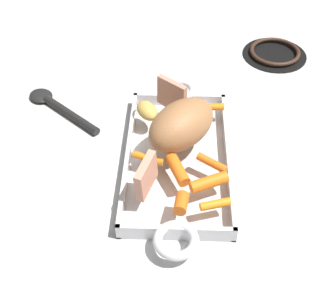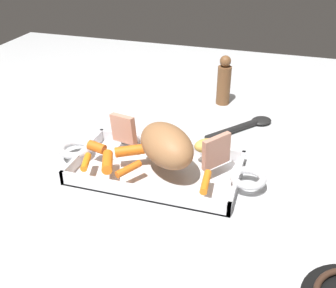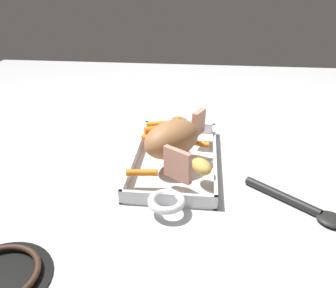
% 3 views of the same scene
% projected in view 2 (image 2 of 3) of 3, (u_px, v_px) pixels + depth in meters
% --- Properties ---
extents(ground_plane, '(2.01, 2.01, 0.00)m').
position_uv_depth(ground_plane, '(157.00, 173.00, 0.92)').
color(ground_plane, silver).
extents(roasting_dish, '(0.49, 0.21, 0.04)m').
position_uv_depth(roasting_dish, '(157.00, 169.00, 0.92)').
color(roasting_dish, silver).
rests_on(roasting_dish, ground_plane).
extents(pork_roast, '(0.18, 0.18, 0.09)m').
position_uv_depth(pork_roast, '(167.00, 145.00, 0.87)').
color(pork_roast, '#A36D43').
rests_on(pork_roast, roasting_dish).
extents(roast_slice_thick, '(0.07, 0.04, 0.07)m').
position_uv_depth(roast_slice_thick, '(123.00, 129.00, 0.96)').
color(roast_slice_thick, tan).
rests_on(roast_slice_thick, roasting_dish).
extents(roast_slice_outer, '(0.05, 0.07, 0.07)m').
position_uv_depth(roast_slice_outer, '(216.00, 151.00, 0.87)').
color(roast_slice_outer, tan).
rests_on(roast_slice_outer, roasting_dish).
extents(baby_carrot_long, '(0.05, 0.03, 0.03)m').
position_uv_depth(baby_carrot_long, '(97.00, 147.00, 0.93)').
color(baby_carrot_long, orange).
rests_on(baby_carrot_long, roasting_dish).
extents(baby_carrot_northeast, '(0.07, 0.05, 0.03)m').
position_uv_depth(baby_carrot_northeast, '(129.00, 151.00, 0.91)').
color(baby_carrot_northeast, orange).
rests_on(baby_carrot_northeast, roasting_dish).
extents(baby_carrot_southeast, '(0.03, 0.06, 0.02)m').
position_uv_depth(baby_carrot_southeast, '(151.00, 143.00, 0.96)').
color(baby_carrot_southeast, orange).
rests_on(baby_carrot_southeast, roasting_dish).
extents(baby_carrot_center_right, '(0.05, 0.06, 0.02)m').
position_uv_depth(baby_carrot_center_right, '(129.00, 169.00, 0.86)').
color(baby_carrot_center_right, orange).
rests_on(baby_carrot_center_right, roasting_dish).
extents(baby_carrot_center_left, '(0.02, 0.07, 0.02)m').
position_uv_depth(baby_carrot_center_left, '(206.00, 182.00, 0.82)').
color(baby_carrot_center_left, orange).
rests_on(baby_carrot_center_left, roasting_dish).
extents(baby_carrot_northwest, '(0.05, 0.08, 0.03)m').
position_uv_depth(baby_carrot_northwest, '(107.00, 162.00, 0.88)').
color(baby_carrot_northwest, orange).
rests_on(baby_carrot_northwest, roasting_dish).
extents(baby_carrot_southwest, '(0.03, 0.06, 0.02)m').
position_uv_depth(baby_carrot_southwest, '(86.00, 162.00, 0.88)').
color(baby_carrot_southwest, orange).
rests_on(baby_carrot_southwest, roasting_dish).
extents(potato_golden_large, '(0.07, 0.07, 0.03)m').
position_uv_depth(potato_golden_large, '(207.00, 146.00, 0.93)').
color(potato_golden_large, gold).
rests_on(potato_golden_large, roasting_dish).
extents(serving_spoon, '(0.17, 0.20, 0.02)m').
position_uv_depth(serving_spoon, '(245.00, 126.00, 1.11)').
color(serving_spoon, black).
rests_on(serving_spoon, ground_plane).
extents(pepper_mill, '(0.04, 0.04, 0.15)m').
position_uv_depth(pepper_mill, '(224.00, 82.00, 1.23)').
color(pepper_mill, brown).
rests_on(pepper_mill, ground_plane).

